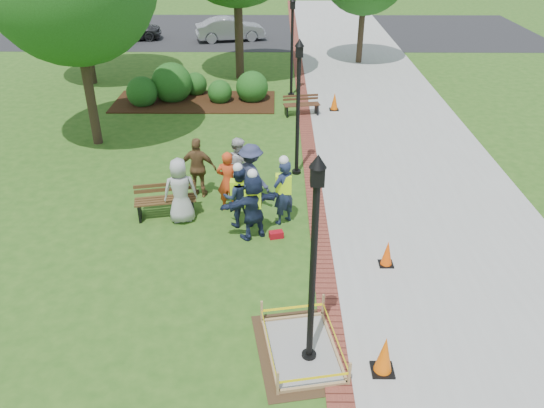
{
  "coord_description": "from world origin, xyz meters",
  "views": [
    {
      "loc": [
        0.62,
        -10.4,
        7.58
      ],
      "look_at": [
        0.5,
        1.2,
        1.0
      ],
      "focal_mm": 35.0,
      "sensor_mm": 36.0,
      "label": 1
    }
  ],
  "objects_px": {
    "bench_near": "(166,207)",
    "hivis_worker_c": "(239,195)",
    "hivis_worker_a": "(253,204)",
    "hivis_worker_b": "(283,190)",
    "cone_front": "(384,356)",
    "lamp_near": "(314,251)",
    "wet_concrete_pad": "(302,342)"
  },
  "relations": [
    {
      "from": "hivis_worker_b",
      "to": "hivis_worker_c",
      "type": "distance_m",
      "value": 1.19
    },
    {
      "from": "bench_near",
      "to": "hivis_worker_b",
      "type": "distance_m",
      "value": 3.33
    },
    {
      "from": "lamp_near",
      "to": "hivis_worker_c",
      "type": "xyz_separation_m",
      "value": [
        -1.64,
        4.83,
        -1.57
      ]
    },
    {
      "from": "wet_concrete_pad",
      "to": "hivis_worker_c",
      "type": "distance_m",
      "value": 4.96
    },
    {
      "from": "hivis_worker_a",
      "to": "hivis_worker_c",
      "type": "xyz_separation_m",
      "value": [
        -0.4,
        0.58,
        -0.05
      ]
    },
    {
      "from": "bench_near",
      "to": "lamp_near",
      "type": "bearing_deg",
      "value": -55.01
    },
    {
      "from": "cone_front",
      "to": "hivis_worker_b",
      "type": "xyz_separation_m",
      "value": [
        -1.8,
        5.31,
        0.58
      ]
    },
    {
      "from": "bench_near",
      "to": "hivis_worker_c",
      "type": "relative_size",
      "value": 0.95
    },
    {
      "from": "hivis_worker_a",
      "to": "hivis_worker_b",
      "type": "xyz_separation_m",
      "value": [
        0.78,
        0.72,
        0.02
      ]
    },
    {
      "from": "hivis_worker_c",
      "to": "cone_front",
      "type": "bearing_deg",
      "value": -60.02
    },
    {
      "from": "wet_concrete_pad",
      "to": "bench_near",
      "type": "xyz_separation_m",
      "value": [
        -3.57,
        5.13,
        0.05
      ]
    },
    {
      "from": "wet_concrete_pad",
      "to": "hivis_worker_c",
      "type": "height_order",
      "value": "hivis_worker_c"
    },
    {
      "from": "lamp_near",
      "to": "hivis_worker_b",
      "type": "relative_size",
      "value": 2.15
    },
    {
      "from": "wet_concrete_pad",
      "to": "lamp_near",
      "type": "bearing_deg",
      "value": -51.0
    },
    {
      "from": "wet_concrete_pad",
      "to": "hivis_worker_a",
      "type": "bearing_deg",
      "value": 105.14
    },
    {
      "from": "lamp_near",
      "to": "hivis_worker_c",
      "type": "relative_size",
      "value": 2.32
    },
    {
      "from": "cone_front",
      "to": "lamp_near",
      "type": "height_order",
      "value": "lamp_near"
    },
    {
      "from": "cone_front",
      "to": "lamp_near",
      "type": "xyz_separation_m",
      "value": [
        -1.35,
        0.34,
        2.08
      ]
    },
    {
      "from": "bench_near",
      "to": "wet_concrete_pad",
      "type": "bearing_deg",
      "value": -55.14
    },
    {
      "from": "cone_front",
      "to": "hivis_worker_c",
      "type": "relative_size",
      "value": 0.46
    },
    {
      "from": "wet_concrete_pad",
      "to": "hivis_worker_c",
      "type": "relative_size",
      "value": 1.4
    },
    {
      "from": "hivis_worker_a",
      "to": "bench_near",
      "type": "bearing_deg",
      "value": 157.29
    },
    {
      "from": "bench_near",
      "to": "hivis_worker_c",
      "type": "bearing_deg",
      "value": -12.31
    },
    {
      "from": "hivis_worker_a",
      "to": "wet_concrete_pad",
      "type": "bearing_deg",
      "value": -74.86
    },
    {
      "from": "bench_near",
      "to": "hivis_worker_a",
      "type": "relative_size",
      "value": 0.89
    },
    {
      "from": "cone_front",
      "to": "hivis_worker_a",
      "type": "height_order",
      "value": "hivis_worker_a"
    },
    {
      "from": "bench_near",
      "to": "hivis_worker_a",
      "type": "bearing_deg",
      "value": -22.71
    },
    {
      "from": "wet_concrete_pad",
      "to": "hivis_worker_c",
      "type": "bearing_deg",
      "value": 107.92
    },
    {
      "from": "wet_concrete_pad",
      "to": "hivis_worker_b",
      "type": "distance_m",
      "value": 4.88
    },
    {
      "from": "wet_concrete_pad",
      "to": "lamp_near",
      "type": "height_order",
      "value": "lamp_near"
    },
    {
      "from": "hivis_worker_a",
      "to": "hivis_worker_c",
      "type": "relative_size",
      "value": 1.06
    },
    {
      "from": "hivis_worker_b",
      "to": "hivis_worker_a",
      "type": "bearing_deg",
      "value": -137.24
    }
  ]
}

